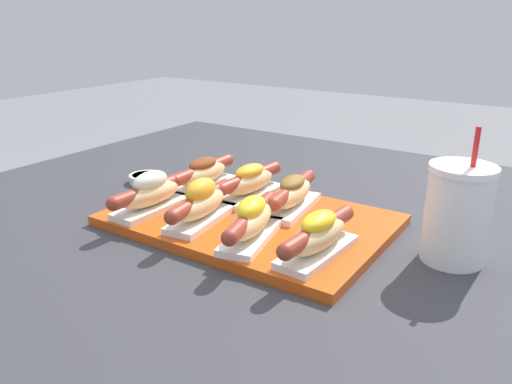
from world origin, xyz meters
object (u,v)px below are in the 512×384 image
object	(u,v)px
serving_tray	(250,220)
hot_dog_4	(203,174)
hot_dog_3	(318,235)
hot_dog_2	(251,220)
hot_dog_5	(250,182)
drink_cup	(457,214)
hot_dog_6	(292,193)
hot_dog_1	(201,203)
hot_dog_0	(151,193)
sauce_bowl	(146,178)

from	to	relation	value
serving_tray	hot_dog_4	size ratio (longest dim) A/B	2.42
serving_tray	hot_dog_3	xyz separation A→B (m)	(0.18, -0.08, 0.04)
hot_dog_2	hot_dog_3	size ratio (longest dim) A/B	0.98
hot_dog_5	drink_cup	size ratio (longest dim) A/B	0.95
hot_dog_4	hot_dog_6	size ratio (longest dim) A/B	1.01
hot_dog_1	hot_dog_5	xyz separation A→B (m)	(0.00, 0.15, -0.00)
hot_dog_0	hot_dog_1	size ratio (longest dim) A/B	1.01
serving_tray	hot_dog_3	size ratio (longest dim) A/B	2.42
hot_dog_3	hot_dog_4	size ratio (longest dim) A/B	1.00
serving_tray	hot_dog_2	world-z (taller)	hot_dog_2
hot_dog_1	hot_dog_4	distance (m)	0.18
hot_dog_0	hot_dog_1	xyz separation A→B (m)	(0.11, 0.01, 0.00)
hot_dog_2	serving_tray	bearing A→B (deg)	125.52
hot_dog_1	hot_dog_4	xyz separation A→B (m)	(-0.11, 0.14, -0.00)
hot_dog_4	hot_dog_2	bearing A→B (deg)	-34.29
hot_dog_3	hot_dog_6	xyz separation A→B (m)	(-0.13, 0.14, -0.00)
hot_dog_1	hot_dog_2	distance (m)	0.12
hot_dog_0	hot_dog_3	world-z (taller)	hot_dog_0
hot_dog_1	hot_dog_4	bearing A→B (deg)	128.03
serving_tray	hot_dog_6	xyz separation A→B (m)	(0.05, 0.07, 0.04)
hot_dog_2	hot_dog_4	size ratio (longest dim) A/B	0.98
hot_dog_0	hot_dog_2	xyz separation A→B (m)	(0.23, -0.00, -0.00)
serving_tray	hot_dog_1	world-z (taller)	hot_dog_1
serving_tray	hot_dog_5	size ratio (longest dim) A/B	2.42
hot_dog_3	sauce_bowl	xyz separation A→B (m)	(-0.52, 0.15, -0.04)
hot_dog_1	sauce_bowl	bearing A→B (deg)	153.44
serving_tray	hot_dog_5	distance (m)	0.11
hot_dog_6	hot_dog_2	bearing A→B (deg)	-86.22
hot_dog_0	hot_dog_4	bearing A→B (deg)	89.58
hot_dog_2	hot_dog_3	world-z (taller)	hot_dog_2
hot_dog_0	hot_dog_2	bearing A→B (deg)	-0.85
hot_dog_2	hot_dog_3	distance (m)	0.12
hot_dog_1	drink_cup	xyz separation A→B (m)	(0.40, 0.13, 0.03)
hot_dog_3	hot_dog_5	world-z (taller)	hot_dog_3
hot_dog_3	hot_dog_4	bearing A→B (deg)	156.85
drink_cup	hot_dog_2	bearing A→B (deg)	-153.21
sauce_bowl	hot_dog_3	bearing A→B (deg)	-15.86
drink_cup	sauce_bowl	bearing A→B (deg)	179.11
hot_dog_1	hot_dog_4	world-z (taller)	hot_dog_1
hot_dog_1	hot_dog_6	world-z (taller)	hot_dog_1
sauce_bowl	hot_dog_6	bearing A→B (deg)	-0.42
hot_dog_1	hot_dog_3	size ratio (longest dim) A/B	0.99
hot_dog_3	drink_cup	size ratio (longest dim) A/B	0.94
hot_dog_2	hot_dog_4	xyz separation A→B (m)	(-0.23, 0.16, -0.00)
hot_dog_6	sauce_bowl	bearing A→B (deg)	179.58
hot_dog_1	hot_dog_3	xyz separation A→B (m)	(0.23, -0.01, -0.00)
serving_tray	hot_dog_3	distance (m)	0.20
hot_dog_0	hot_dog_3	xyz separation A→B (m)	(0.35, 0.00, -0.00)
hot_dog_4	hot_dog_5	xyz separation A→B (m)	(0.11, 0.01, 0.00)
hot_dog_4	hot_dog_5	size ratio (longest dim) A/B	1.00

